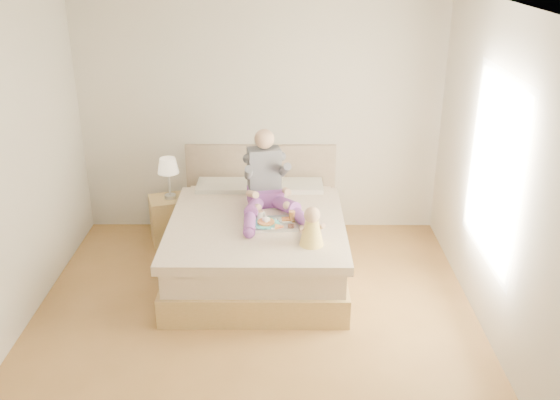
{
  "coord_description": "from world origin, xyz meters",
  "views": [
    {
      "loc": [
        0.26,
        -4.59,
        3.16
      ],
      "look_at": [
        0.23,
        0.93,
        0.81
      ],
      "focal_mm": 40.0,
      "sensor_mm": 36.0,
      "label": 1
    }
  ],
  "objects_px": {
    "adult": "(267,186)",
    "tray": "(275,222)",
    "bed": "(258,239)",
    "nightstand": "(170,219)",
    "baby": "(312,229)"
  },
  "relations": [
    {
      "from": "bed",
      "to": "nightstand",
      "type": "distance_m",
      "value": 1.17
    },
    {
      "from": "adult",
      "to": "tray",
      "type": "bearing_deg",
      "value": -90.44
    },
    {
      "from": "baby",
      "to": "nightstand",
      "type": "bearing_deg",
      "value": 130.26
    },
    {
      "from": "bed",
      "to": "adult",
      "type": "xyz_separation_m",
      "value": [
        0.1,
        0.12,
        0.53
      ]
    },
    {
      "from": "adult",
      "to": "tray",
      "type": "relative_size",
      "value": 2.31
    },
    {
      "from": "bed",
      "to": "tray",
      "type": "relative_size",
      "value": 4.86
    },
    {
      "from": "nightstand",
      "to": "tray",
      "type": "relative_size",
      "value": 1.14
    },
    {
      "from": "adult",
      "to": "baby",
      "type": "xyz_separation_m",
      "value": [
        0.41,
        -0.8,
        -0.09
      ]
    },
    {
      "from": "tray",
      "to": "baby",
      "type": "bearing_deg",
      "value": -55.94
    },
    {
      "from": "bed",
      "to": "baby",
      "type": "distance_m",
      "value": 0.96
    },
    {
      "from": "bed",
      "to": "adult",
      "type": "distance_m",
      "value": 0.55
    },
    {
      "from": "bed",
      "to": "tray",
      "type": "xyz_separation_m",
      "value": [
        0.18,
        -0.28,
        0.32
      ]
    },
    {
      "from": "nightstand",
      "to": "adult",
      "type": "height_order",
      "value": "adult"
    },
    {
      "from": "bed",
      "to": "adult",
      "type": "height_order",
      "value": "adult"
    },
    {
      "from": "nightstand",
      "to": "baby",
      "type": "xyz_separation_m",
      "value": [
        1.51,
        -1.3,
        0.5
      ]
    }
  ]
}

